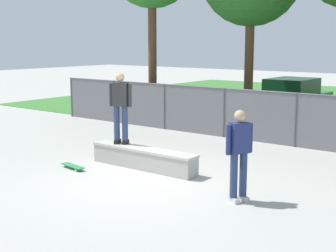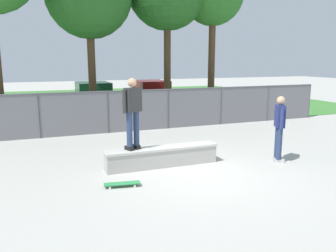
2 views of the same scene
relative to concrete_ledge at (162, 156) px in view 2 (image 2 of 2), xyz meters
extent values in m
plane|color=#ADAAA3|center=(0.74, -0.95, -0.26)|extent=(80.00, 80.00, 0.00)
cube|color=#3D7A33|center=(0.74, 14.97, -0.25)|extent=(29.25, 20.00, 0.02)
cube|color=#A8A59E|center=(0.00, 0.00, -0.03)|extent=(3.02, 0.45, 0.46)
cube|color=beige|center=(0.00, 0.00, 0.23)|extent=(3.06, 0.49, 0.06)
cube|color=black|center=(-0.89, 0.02, 0.31)|extent=(0.20, 0.28, 0.10)
cube|color=black|center=(-0.68, 0.11, 0.31)|extent=(0.20, 0.28, 0.10)
cylinder|color=navy|center=(-0.87, 0.00, 0.80)|extent=(0.15, 0.15, 0.88)
cylinder|color=navy|center=(-0.67, 0.08, 0.80)|extent=(0.15, 0.15, 0.88)
cube|color=#2D2D2D|center=(-0.77, 0.04, 1.54)|extent=(0.44, 0.35, 0.60)
cylinder|color=#2D2D2D|center=(-1.00, -0.06, 1.52)|extent=(0.10, 0.10, 0.58)
cylinder|color=#2D2D2D|center=(-0.54, 0.13, 1.52)|extent=(0.10, 0.10, 0.58)
sphere|color=tan|center=(-0.77, 0.04, 1.97)|extent=(0.22, 0.22, 0.22)
cube|color=#2D8C4C|center=(-1.36, -1.10, -0.18)|extent=(0.82, 0.32, 0.02)
cube|color=#B2B2B7|center=(-1.09, -1.14, -0.20)|extent=(0.08, 0.15, 0.02)
cube|color=#B2B2B7|center=(-1.63, -1.06, -0.20)|extent=(0.08, 0.15, 0.02)
cylinder|color=silver|center=(-1.10, -1.23, -0.23)|extent=(0.06, 0.04, 0.05)
cylinder|color=silver|center=(-1.08, -1.06, -0.23)|extent=(0.06, 0.04, 0.05)
cylinder|color=silver|center=(-1.64, -1.14, -0.23)|extent=(0.06, 0.04, 0.05)
cylinder|color=silver|center=(-1.61, -0.97, -0.23)|extent=(0.06, 0.04, 0.05)
cylinder|color=#4C4C51|center=(-2.96, 4.67, 0.55)|extent=(0.07, 0.07, 1.63)
cylinder|color=#4C4C51|center=(-0.50, 4.67, 0.55)|extent=(0.07, 0.07, 1.63)
cylinder|color=#4C4C51|center=(1.97, 4.67, 0.55)|extent=(0.07, 0.07, 1.63)
cylinder|color=#4C4C51|center=(4.43, 4.67, 0.55)|extent=(0.07, 0.07, 1.63)
cylinder|color=#4C4C51|center=(6.90, 4.67, 0.55)|extent=(0.07, 0.07, 1.63)
cylinder|color=#4C4C51|center=(9.36, 4.67, 0.55)|extent=(0.07, 0.07, 1.63)
cylinder|color=#4C4C51|center=(0.74, 4.67, 1.34)|extent=(17.25, 0.05, 0.05)
cube|color=slate|center=(0.74, 4.67, 0.55)|extent=(17.25, 0.01, 1.63)
cylinder|color=#513823|center=(-0.70, 6.68, 1.77)|extent=(0.32, 0.32, 4.07)
cylinder|color=#513823|center=(2.81, 6.86, 2.01)|extent=(0.32, 0.32, 4.53)
cylinder|color=#513823|center=(4.95, 6.52, 2.08)|extent=(0.32, 0.32, 4.69)
cube|color=#1E6638|center=(-0.25, 9.64, 0.41)|extent=(1.82, 4.21, 0.70)
cube|color=#10381E|center=(-0.25, 9.49, 1.08)|extent=(1.61, 2.11, 0.64)
cylinder|color=black|center=(-1.14, 10.94, 0.06)|extent=(0.22, 0.64, 0.64)
cylinder|color=black|center=(0.66, 10.93, 0.06)|extent=(0.22, 0.64, 0.64)
cylinder|color=black|center=(-1.16, 8.34, 0.06)|extent=(0.22, 0.64, 0.64)
cylinder|color=black|center=(0.64, 8.33, 0.06)|extent=(0.22, 0.64, 0.64)
cube|color=#B21E1E|center=(2.98, 9.90, 0.41)|extent=(1.82, 4.21, 0.70)
cube|color=#621010|center=(2.98, 9.75, 1.08)|extent=(1.61, 2.11, 0.64)
cylinder|color=black|center=(2.09, 11.21, 0.06)|extent=(0.22, 0.64, 0.64)
cylinder|color=black|center=(3.89, 11.20, 0.06)|extent=(0.22, 0.64, 0.64)
cylinder|color=black|center=(2.07, 8.61, 0.06)|extent=(0.22, 0.64, 0.64)
cylinder|color=black|center=(3.87, 8.59, 0.06)|extent=(0.22, 0.64, 0.64)
cube|color=beige|center=(3.19, -0.71, -0.21)|extent=(0.28, 0.22, 0.10)
cube|color=beige|center=(3.09, -0.90, -0.21)|extent=(0.28, 0.22, 0.10)
cylinder|color=navy|center=(3.17, -0.69, 0.28)|extent=(0.15, 0.15, 0.88)
cylinder|color=navy|center=(3.07, -0.89, 0.28)|extent=(0.15, 0.15, 0.88)
cube|color=navy|center=(3.12, -0.79, 1.02)|extent=(0.37, 0.44, 0.60)
cylinder|color=navy|center=(3.23, -0.57, 1.00)|extent=(0.10, 0.10, 0.58)
cylinder|color=navy|center=(3.00, -1.01, 1.00)|extent=(0.10, 0.10, 0.58)
sphere|color=tan|center=(3.12, -0.79, 1.45)|extent=(0.22, 0.22, 0.22)
camera|label=1|loc=(7.61, -8.93, 2.85)|focal=51.99mm
camera|label=2|loc=(-3.01, -8.14, 2.51)|focal=36.34mm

